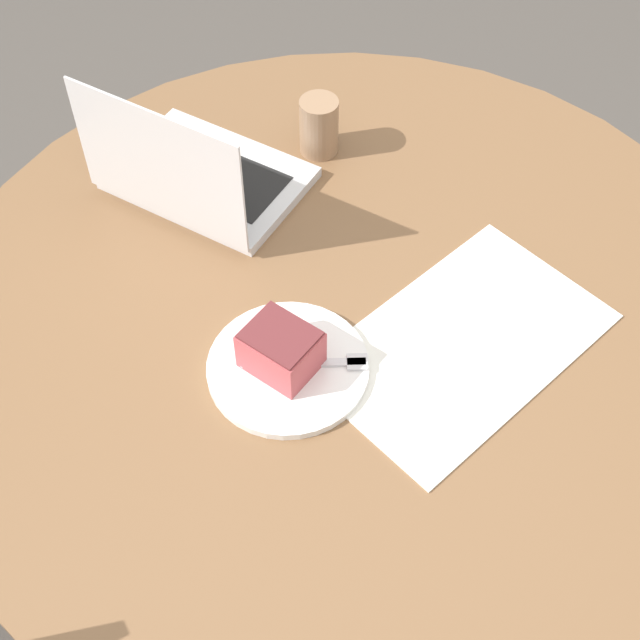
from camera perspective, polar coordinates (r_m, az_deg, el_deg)
The scene contains 8 objects.
ground_plane at distance 1.90m, azimuth 1.35°, elevation -13.02°, with size 12.00×12.00×0.00m, color #4C4742.
dining_table at distance 1.38m, azimuth 1.81°, elevation -2.21°, with size 1.23×1.23×0.72m.
paper_document at distance 1.26m, azimuth 9.11°, elevation -1.49°, with size 0.41×0.25×0.00m.
plate at distance 1.21m, azimuth -2.06°, elevation -3.05°, with size 0.22×0.22×0.01m.
cake_slice at distance 1.18m, azimuth -2.53°, elevation -1.87°, with size 0.09×0.11×0.07m.
fork at distance 1.21m, azimuth -0.15°, elevation -2.77°, with size 0.14×0.13×0.00m.
coffee_glass at distance 1.49m, azimuth -0.07°, elevation 12.30°, with size 0.06×0.06×0.10m.
laptop at distance 1.43m, azimuth -7.90°, elevation 9.21°, with size 0.29×0.35×0.22m.
Camera 1 is at (-0.58, -0.56, 1.72)m, focal length 50.00 mm.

